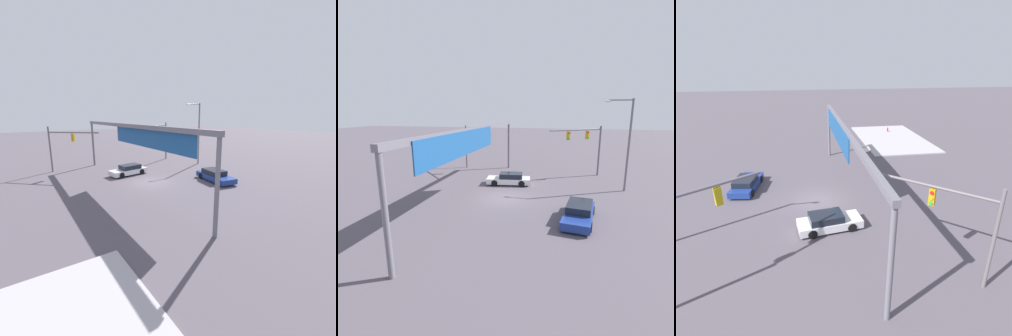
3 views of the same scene
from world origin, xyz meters
The scene contains 7 objects.
ground_plane centered at (0.00, 0.00, 0.00)m, with size 188.01×188.01×0.00m, color #524A54.
traffic_signal_near_corner centered at (-9.83, -6.82, 3.80)m, with size 4.62×4.93×5.66m.
traffic_signal_opposite_side centered at (-9.45, 7.34, 4.20)m, with size 4.11×5.68×5.85m.
streetlamp_curved_arm centered at (-4.65, 10.45, 4.99)m, with size 0.32×2.54×8.65m.
overhead_sign_gantry centered at (1.11, -2.35, 5.28)m, with size 24.42×0.43×6.22m.
sedan_car_approaching centered at (3.39, 6.18, 0.58)m, with size 5.05×2.53×1.21m.
sedan_car_waiting_far centered at (-4.25, -0.57, 0.57)m, with size 2.37×4.67×1.21m.
Camera 2 is at (20.84, 5.13, 7.52)m, focal length 27.23 mm.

